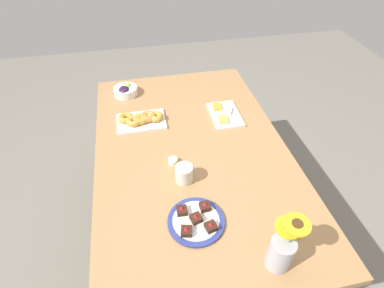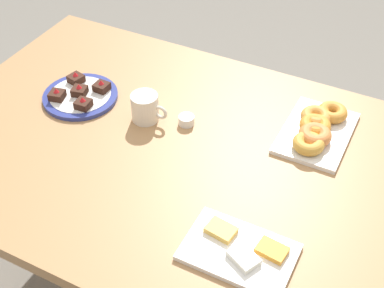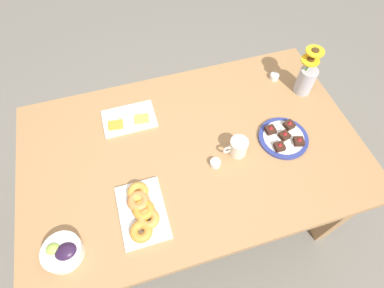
{
  "view_description": "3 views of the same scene",
  "coord_description": "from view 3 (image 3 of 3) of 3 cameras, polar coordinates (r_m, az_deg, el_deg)",
  "views": [
    {
      "loc": [
        -1.13,
        0.23,
        1.82
      ],
      "look_at": [
        0.0,
        0.0,
        0.78
      ],
      "focal_mm": 28.0,
      "sensor_mm": 36.0,
      "label": 1
    },
    {
      "loc": [
        0.5,
        -0.98,
        1.77
      ],
      "look_at": [
        0.0,
        0.0,
        0.78
      ],
      "focal_mm": 50.0,
      "sensor_mm": 36.0,
      "label": 2
    },
    {
      "loc": [
        0.21,
        0.71,
        1.95
      ],
      "look_at": [
        0.0,
        0.0,
        0.78
      ],
      "focal_mm": 28.0,
      "sensor_mm": 36.0,
      "label": 3
    }
  ],
  "objects": [
    {
      "name": "flower_vase",
      "position": [
        1.68,
        20.92,
        11.65
      ],
      "size": [
        0.11,
        0.11,
        0.26
      ],
      "color": "#B2B2BC",
      "rests_on": "dining_table"
    },
    {
      "name": "jam_cup_berry",
      "position": [
        1.36,
        4.48,
        -3.64
      ],
      "size": [
        0.05,
        0.05,
        0.03
      ],
      "color": "white",
      "rests_on": "dining_table"
    },
    {
      "name": "dining_table",
      "position": [
        1.49,
        0.0,
        -2.58
      ],
      "size": [
        1.6,
        1.0,
        0.74
      ],
      "color": "#A87A4C",
      "rests_on": "ground_plane"
    },
    {
      "name": "cheese_platter",
      "position": [
        1.54,
        -11.95,
        4.72
      ],
      "size": [
        0.26,
        0.17,
        0.03
      ],
      "color": "white",
      "rests_on": "dining_table"
    },
    {
      "name": "jam_cup_honey",
      "position": [
        1.75,
        15.44,
        12.29
      ],
      "size": [
        0.05,
        0.05,
        0.03
      ],
      "color": "white",
      "rests_on": "dining_table"
    },
    {
      "name": "dessert_plate",
      "position": [
        1.5,
        17.02,
        1.2
      ],
      "size": [
        0.24,
        0.24,
        0.05
      ],
      "color": "navy",
      "rests_on": "dining_table"
    },
    {
      "name": "grape_bowl",
      "position": [
        1.3,
        -23.4,
        -18.36
      ],
      "size": [
        0.15,
        0.15,
        0.07
      ],
      "color": "white",
      "rests_on": "dining_table"
    },
    {
      "name": "ground_plane",
      "position": [
        2.08,
        0.0,
        -11.56
      ],
      "size": [
        6.0,
        6.0,
        0.0
      ],
      "primitive_type": "plane",
      "color": "slate"
    },
    {
      "name": "coffee_mug",
      "position": [
        1.39,
        8.78,
        -0.54
      ],
      "size": [
        0.12,
        0.08,
        0.09
      ],
      "color": "silver",
      "rests_on": "dining_table"
    },
    {
      "name": "croissant_platter",
      "position": [
        1.28,
        -9.5,
        -12.41
      ],
      "size": [
        0.19,
        0.29,
        0.05
      ],
      "color": "white",
      "rests_on": "dining_table"
    }
  ]
}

